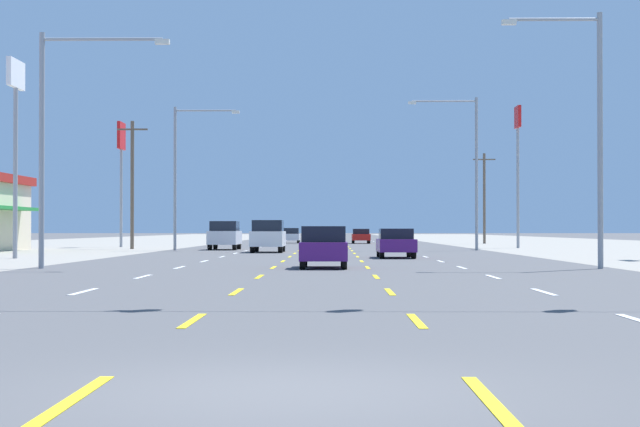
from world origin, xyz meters
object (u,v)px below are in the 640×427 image
object	(u,v)px
sedan_inner_right_near	(396,243)
sedan_inner_right_far	(361,236)
sedan_far_right_farther	(400,236)
streetlight_right_row_1	(469,161)
pole_sign_right_row_2	(518,145)
streetlight_left_row_0	(57,128)
pole_sign_left_row_1	(16,108)
streetlight_right_row_0	(590,121)
suv_inner_left_mid	(268,236)
pole_sign_left_row_2	(121,151)
suv_far_left_midfar	(225,235)
hatchback_center_turn_nearest	(324,247)
hatchback_inner_left_farthest	(291,235)
streetlight_left_row_1	(182,167)

from	to	relation	value
sedan_inner_right_near	sedan_inner_right_far	distance (m)	51.83
sedan_far_right_farther	streetlight_right_row_1	bearing A→B (deg)	-86.01
pole_sign_right_row_2	sedan_inner_right_near	bearing A→B (deg)	-111.97
streetlight_left_row_0	pole_sign_left_row_1	bearing A→B (deg)	112.96
streetlight_left_row_0	streetlight_right_row_0	bearing A→B (deg)	-0.00
sedan_inner_right_far	suv_inner_left_mid	bearing A→B (deg)	-99.82
suv_inner_left_mid	pole_sign_left_row_2	xyz separation A→B (m)	(-12.78, 18.12, 6.60)
sedan_inner_right_near	pole_sign_left_row_1	distance (m)	19.81
suv_far_left_midfar	pole_sign_left_row_2	distance (m)	15.19
sedan_inner_right_far	sedan_far_right_farther	size ratio (longest dim) A/B	1.00
streetlight_right_row_0	pole_sign_left_row_1	bearing A→B (deg)	152.62
sedan_inner_right_near	suv_inner_left_mid	bearing A→B (deg)	119.84
hatchback_center_turn_nearest	streetlight_right_row_0	world-z (taller)	streetlight_right_row_0
pole_sign_left_row_2	pole_sign_left_row_1	bearing A→B (deg)	-87.72
pole_sign_left_row_1	hatchback_inner_left_farthest	bearing A→B (deg)	78.52
suv_inner_left_mid	pole_sign_left_row_1	size ratio (longest dim) A/B	0.50
streetlight_right_row_0	sedan_far_right_farther	bearing A→B (deg)	92.18
sedan_inner_right_near	suv_far_left_midfar	xyz separation A→B (m)	(-10.64, 20.49, 0.27)
hatchback_inner_left_farthest	streetlight_left_row_1	size ratio (longest dim) A/B	0.40
pole_sign_left_row_1	streetlight_left_row_0	world-z (taller)	pole_sign_left_row_1
hatchback_inner_left_farthest	streetlight_left_row_0	xyz separation A→B (m)	(-5.85, -68.48, 4.34)
suv_inner_left_mid	streetlight_left_row_1	world-z (taller)	streetlight_left_row_1
hatchback_inner_left_farthest	streetlight_right_row_1	size ratio (longest dim) A/B	0.38
pole_sign_right_row_2	streetlight_right_row_0	distance (m)	41.42
pole_sign_left_row_1	pole_sign_right_row_2	distance (m)	40.84
sedan_inner_right_near	pole_sign_right_row_2	distance (m)	29.91
streetlight_left_row_0	streetlight_left_row_1	world-z (taller)	streetlight_left_row_1
pole_sign_left_row_1	streetlight_right_row_0	world-z (taller)	pole_sign_left_row_1
pole_sign_left_row_2	sedan_inner_right_near	bearing A→B (deg)	-56.91
suv_inner_left_mid	streetlight_left_row_1	size ratio (longest dim) A/B	0.51
streetlight_left_row_0	hatchback_inner_left_farthest	bearing A→B (deg)	85.12
pole_sign_left_row_2	sedan_far_right_farther	bearing A→B (deg)	43.68
streetlight_left_row_0	pole_sign_left_row_2	bearing A→B (deg)	98.55
hatchback_inner_left_farthest	pole_sign_left_row_2	bearing A→B (deg)	-117.82
hatchback_center_turn_nearest	suv_far_left_midfar	size ratio (longest dim) A/B	0.80
sedan_far_right_farther	suv_far_left_midfar	bearing A→B (deg)	-113.68
pole_sign_left_row_2	pole_sign_right_row_2	world-z (taller)	pole_sign_right_row_2
pole_sign_left_row_1	pole_sign_left_row_2	size ratio (longest dim) A/B	0.98
sedan_inner_right_near	suv_far_left_midfar	distance (m)	23.09
suv_inner_left_mid	streetlight_right_row_1	world-z (taller)	streetlight_right_row_1
sedan_inner_right_near	suv_inner_left_mid	xyz separation A→B (m)	(-7.13, 12.42, 0.27)
hatchback_inner_left_farthest	streetlight_left_row_1	xyz separation A→B (m)	(-5.95, -36.18, 4.87)
pole_sign_left_row_1	streetlight_left_row_1	world-z (taller)	pole_sign_left_row_1
sedan_far_right_farther	pole_sign_left_row_1	xyz separation A→B (m)	(-22.27, -54.28, 6.59)
pole_sign_left_row_2	streetlight_left_row_0	size ratio (longest dim) A/B	1.15
pole_sign_left_row_1	pole_sign_right_row_2	size ratio (longest dim) A/B	0.91
suv_inner_left_mid	sedan_inner_right_far	xyz separation A→B (m)	(6.82, 39.41, -0.27)
pole_sign_left_row_1	pole_sign_left_row_2	bearing A→B (deg)	92.28
streetlight_left_row_1	pole_sign_left_row_1	bearing A→B (deg)	-105.38
hatchback_center_turn_nearest	streetlight_right_row_1	bearing A→B (deg)	73.27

